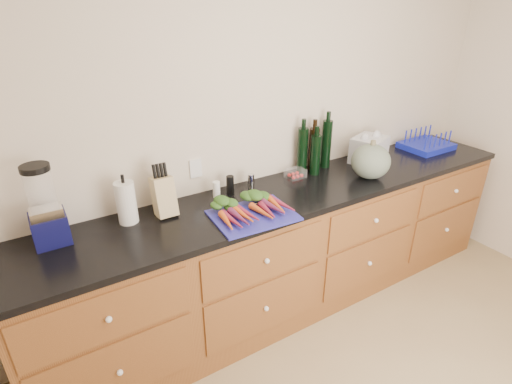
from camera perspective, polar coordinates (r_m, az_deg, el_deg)
wall_back at (r=2.82m, az=2.22°, el=9.43°), size 4.10×0.05×2.60m
cabinets at (r=2.94m, az=5.53°, el=-8.29°), size 3.60×0.64×0.90m
countertop at (r=2.71m, az=5.89°, el=-0.01°), size 3.64×0.62×0.04m
cutting_board at (r=2.36m, az=-0.43°, el=-3.35°), size 0.50×0.39×0.01m
carrots at (r=2.38m, az=-1.04°, el=-2.19°), size 0.43×0.32×0.06m
squash at (r=2.94m, az=16.07°, el=4.23°), size 0.27×0.27×0.25m
blender_appliance at (r=2.29m, az=-27.86°, el=-2.29°), size 0.17×0.17×0.43m
paper_towel at (r=2.36m, az=-18.04°, el=-1.45°), size 0.11×0.11×0.25m
knife_block at (r=2.39m, az=-13.04°, el=-0.60°), size 0.12×0.12×0.23m
grinder_salt at (r=2.57m, az=-5.66°, el=0.35°), size 0.05×0.05×0.11m
grinder_pepper at (r=2.61m, az=-3.71°, el=1.01°), size 0.05×0.05×0.12m
canister_chrome at (r=2.68m, az=-0.73°, el=1.55°), size 0.05×0.05×0.10m
tomato_box at (r=2.87m, az=5.66°, el=2.66°), size 0.13×0.10×0.06m
bottles at (r=2.97m, az=8.38°, el=6.03°), size 0.30×0.15×0.36m
grocery_bag at (r=3.25m, az=15.84°, el=5.84°), size 0.33×0.30×0.20m
dish_rack at (r=3.73m, az=23.16°, el=6.31°), size 0.40×0.32×0.16m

